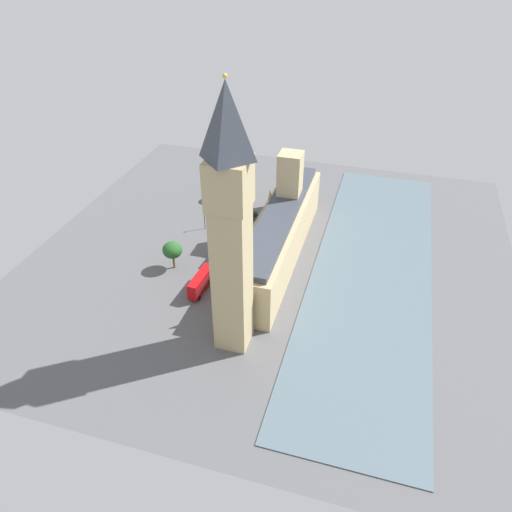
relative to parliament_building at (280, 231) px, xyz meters
The scene contains 13 objects.
ground_plane 7.83m from the parliament_building, 28.37° to the left, with size 129.96×129.96×0.00m, color #565659.
river_thames 26.71m from the parliament_building, behind, with size 30.59×116.96×0.25m, color slate.
parliament_building is the anchor object (origin of this frame).
clock_tower 42.05m from the parliament_building, 87.63° to the left, with size 7.81×7.81×57.62m.
car_dark_green_opposite_hall 22.28m from the parliament_building, 52.15° to the right, with size 2.14×4.70×1.74m.
car_white_under_trees 20.09m from the parliament_building, 27.44° to the right, with size 2.18×4.16×1.74m.
double_decker_bus_midblock 15.63m from the parliament_building, 20.79° to the left, with size 3.31×10.66×4.75m.
double_decker_bus_corner 26.38m from the parliament_building, 54.51° to the left, with size 3.25×10.65×4.75m.
pedestrian_leading 25.74m from the parliament_building, 70.46° to the left, with size 0.64×0.68×1.63m.
pedestrian_far_end 21.75m from the parliament_building, 68.82° to the left, with size 0.67×0.60×1.63m.
plane_tree_trailing 29.34m from the parliament_building, 29.03° to the left, with size 5.22×5.22×7.94m.
plane_tree_by_river_gate 36.60m from the parliament_building, 45.65° to the right, with size 5.14×5.14×7.91m.
street_lamp_near_tower 25.90m from the parliament_building, 14.91° to the right, with size 0.56×0.56×6.71m.
Camera 1 is at (-26.82, 107.18, 77.35)m, focal length 33.83 mm.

